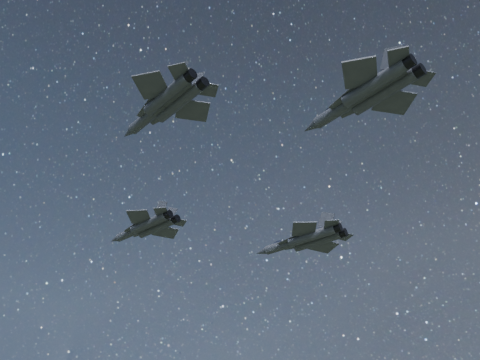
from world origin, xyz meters
The scene contains 4 objects.
jet_lead centered at (-22.99, -0.61, 141.44)m, with size 15.78×11.23×4.02m.
jet_left centered at (-3.11, 17.46, 139.91)m, with size 17.66×12.40×4.46m.
jet_right centered at (-1.91, -17.74, 144.56)m, with size 17.64×12.27×4.43m.
jet_slot centered at (19.86, -2.59, 144.66)m, with size 19.44×13.54×4.89m.
Camera 1 is at (39.48, -54.10, 92.80)m, focal length 42.00 mm.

